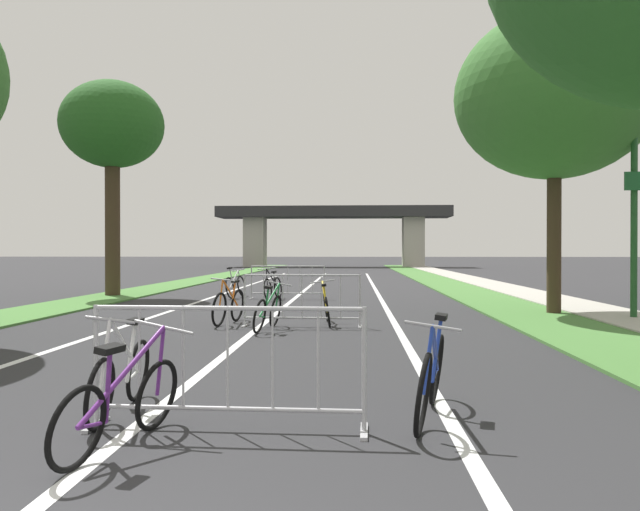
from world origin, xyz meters
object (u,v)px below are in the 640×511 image
(bicycle_blue_3, at_px, (431,377))
(bicycle_yellow_5, at_px, (326,307))
(crowd_barrier_second, at_px, (302,301))
(tree_right_pine_near, at_px, (554,96))
(bicycle_purple_1, at_px, (122,404))
(bicycle_orange_2, at_px, (229,306))
(bicycle_green_4, at_px, (268,311))
(crowd_barrier_third, at_px, (288,282))
(bicycle_black_0, at_px, (273,288))
(bicycle_silver_6, at_px, (236,286))
(tree_left_oak_mid, at_px, (112,128))
(bicycle_white_7, at_px, (122,376))
(crowd_barrier_nearest, at_px, (228,368))
(lamppost_with_sign, at_px, (634,164))

(bicycle_blue_3, bearing_deg, bicycle_yellow_5, -66.51)
(crowd_barrier_second, distance_m, bicycle_blue_3, 6.76)
(tree_right_pine_near, bearing_deg, bicycle_yellow_5, -157.60)
(bicycle_blue_3, bearing_deg, bicycle_purple_1, 34.88)
(tree_right_pine_near, height_order, bicycle_orange_2, tree_right_pine_near)
(bicycle_purple_1, height_order, bicycle_yellow_5, bicycle_purple_1)
(tree_right_pine_near, height_order, bicycle_green_4, tree_right_pine_near)
(crowd_barrier_third, height_order, bicycle_black_0, crowd_barrier_third)
(bicycle_purple_1, distance_m, bicycle_blue_3, 2.64)
(crowd_barrier_third, distance_m, bicycle_silver_6, 1.80)
(bicycle_black_0, bearing_deg, crowd_barrier_second, 113.94)
(tree_left_oak_mid, distance_m, bicycle_white_7, 16.20)
(bicycle_black_0, relative_size, bicycle_orange_2, 0.98)
(bicycle_silver_6, bearing_deg, crowd_barrier_nearest, -70.05)
(tree_left_oak_mid, bearing_deg, crowd_barrier_nearest, -64.78)
(crowd_barrier_third, bearing_deg, bicycle_yellow_5, -76.99)
(bicycle_blue_3, bearing_deg, bicycle_orange_2, -51.44)
(lamppost_with_sign, bearing_deg, crowd_barrier_nearest, -130.14)
(crowd_barrier_nearest, bearing_deg, crowd_barrier_third, 94.10)
(lamppost_with_sign, xyz_separation_m, bicycle_yellow_5, (-6.63, -1.05, -3.04))
(bicycle_purple_1, distance_m, bicycle_silver_6, 15.04)
(bicycle_yellow_5, relative_size, bicycle_silver_6, 0.90)
(bicycle_orange_2, xyz_separation_m, bicycle_silver_6, (-1.23, 7.00, 0.00))
(bicycle_purple_1, height_order, bicycle_silver_6, bicycle_silver_6)
(tree_right_pine_near, relative_size, bicycle_purple_1, 4.49)
(tree_left_oak_mid, height_order, lamppost_with_sign, tree_left_oak_mid)
(crowd_barrier_third, xyz_separation_m, bicycle_purple_1, (0.30, -14.47, -0.17))
(lamppost_with_sign, bearing_deg, bicycle_blue_3, -123.77)
(tree_right_pine_near, distance_m, crowd_barrier_nearest, 12.13)
(tree_right_pine_near, distance_m, bicycle_blue_3, 11.10)
(bicycle_black_0, xyz_separation_m, bicycle_white_7, (0.33, -13.10, -0.02))
(lamppost_with_sign, xyz_separation_m, bicycle_orange_2, (-8.64, -1.11, -3.01))
(bicycle_orange_2, height_order, bicycle_blue_3, bicycle_orange_2)
(bicycle_green_4, bearing_deg, crowd_barrier_third, 102.94)
(bicycle_blue_3, height_order, bicycle_white_7, bicycle_white_7)
(bicycle_purple_1, xyz_separation_m, bicycle_green_4, (0.14, 6.93, 0.01))
(crowd_barrier_third, bearing_deg, bicycle_silver_6, 165.92)
(bicycle_green_4, bearing_deg, bicycle_silver_6, 114.87)
(lamppost_with_sign, distance_m, crowd_barrier_nearest, 11.43)
(bicycle_purple_1, distance_m, bicycle_green_4, 6.93)
(bicycle_orange_2, distance_m, bicycle_blue_3, 7.66)
(tree_left_oak_mid, relative_size, crowd_barrier_second, 3.01)
(crowd_barrier_second, distance_m, bicycle_purple_1, 7.55)
(lamppost_with_sign, height_order, bicycle_purple_1, lamppost_with_sign)
(bicycle_white_7, bearing_deg, bicycle_green_4, -97.09)
(crowd_barrier_third, height_order, bicycle_blue_3, crowd_barrier_third)
(bicycle_blue_3, bearing_deg, bicycle_silver_6, -58.80)
(crowd_barrier_third, height_order, bicycle_yellow_5, crowd_barrier_third)
(crowd_barrier_nearest, height_order, bicycle_green_4, crowd_barrier_nearest)
(crowd_barrier_third, bearing_deg, tree_left_oak_mid, 173.16)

